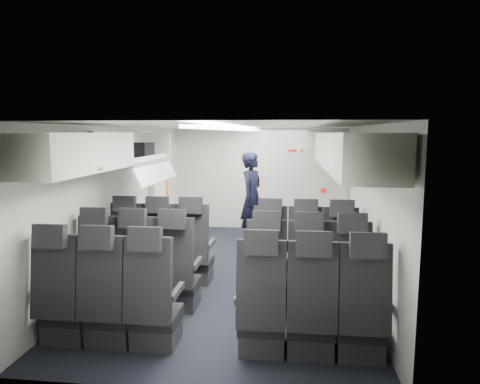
% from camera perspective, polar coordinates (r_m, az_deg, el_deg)
% --- Properties ---
extents(cabin_shell, '(3.41, 6.01, 2.16)m').
position_cam_1_polar(cabin_shell, '(6.23, -0.42, -0.74)').
color(cabin_shell, black).
rests_on(cabin_shell, ground).
extents(seat_row_front, '(3.33, 0.56, 1.24)m').
position_cam_1_polar(seat_row_front, '(5.87, -1.05, -8.50)').
color(seat_row_front, black).
rests_on(seat_row_front, cabin_shell).
extents(seat_row_mid, '(3.33, 0.56, 1.24)m').
position_cam_1_polar(seat_row_mid, '(5.02, -2.44, -11.37)').
color(seat_row_mid, black).
rests_on(seat_row_mid, cabin_shell).
extents(seat_row_rear, '(3.33, 0.56, 1.24)m').
position_cam_1_polar(seat_row_rear, '(4.19, -4.44, -15.38)').
color(seat_row_rear, black).
rests_on(seat_row_rear, cabin_shell).
extents(overhead_bin_left_rear, '(0.53, 1.80, 0.40)m').
position_cam_1_polar(overhead_bin_left_rear, '(4.65, -21.09, 4.91)').
color(overhead_bin_left_rear, silver).
rests_on(overhead_bin_left_rear, cabin_shell).
extents(overhead_bin_left_front_open, '(0.64, 1.70, 0.72)m').
position_cam_1_polar(overhead_bin_left_front_open, '(6.27, -13.96, 4.72)').
color(overhead_bin_left_front_open, '#9E9E93').
rests_on(overhead_bin_left_front_open, cabin_shell).
extents(overhead_bin_right_rear, '(0.53, 1.80, 0.40)m').
position_cam_1_polar(overhead_bin_right_rear, '(4.17, 15.59, 4.87)').
color(overhead_bin_right_rear, silver).
rests_on(overhead_bin_right_rear, cabin_shell).
extents(overhead_bin_right_front, '(0.53, 1.70, 0.40)m').
position_cam_1_polar(overhead_bin_right_front, '(5.90, 12.95, 5.76)').
color(overhead_bin_right_front, silver).
rests_on(overhead_bin_right_front, cabin_shell).
extents(bulkhead_partition, '(1.40, 0.15, 2.13)m').
position_cam_1_polar(bulkhead_partition, '(6.99, 8.39, -0.28)').
color(bulkhead_partition, silver).
rests_on(bulkhead_partition, cabin_shell).
extents(galley_unit, '(0.85, 0.52, 1.90)m').
position_cam_1_polar(galley_unit, '(8.90, 7.80, 0.67)').
color(galley_unit, '#939399').
rests_on(galley_unit, cabin_shell).
extents(boarding_door, '(0.12, 1.27, 1.86)m').
position_cam_1_polar(boarding_door, '(8.10, -10.64, -0.07)').
color(boarding_door, silver).
rests_on(boarding_door, cabin_shell).
extents(flight_attendant, '(0.62, 0.73, 1.71)m').
position_cam_1_polar(flight_attendant, '(7.97, 1.68, -0.79)').
color(flight_attendant, black).
rests_on(flight_attendant, ground).
extents(carry_on_bag, '(0.47, 0.36, 0.25)m').
position_cam_1_polar(carry_on_bag, '(6.40, -13.60, 5.31)').
color(carry_on_bag, black).
rests_on(carry_on_bag, overhead_bin_left_front_open).
extents(papers, '(0.18, 0.08, 0.13)m').
position_cam_1_polar(papers, '(7.89, 3.03, 0.26)').
color(papers, white).
rests_on(papers, flight_attendant).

